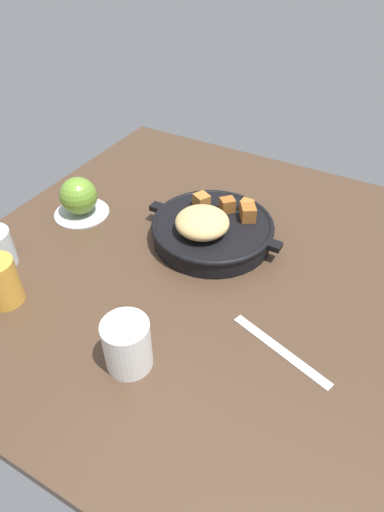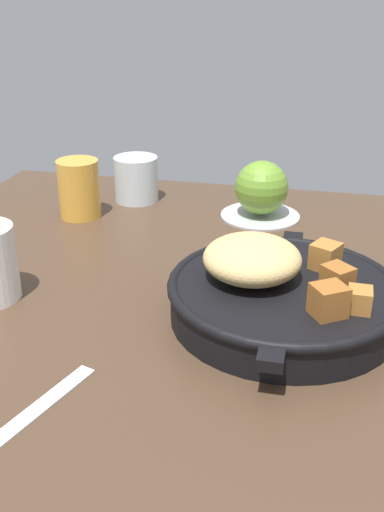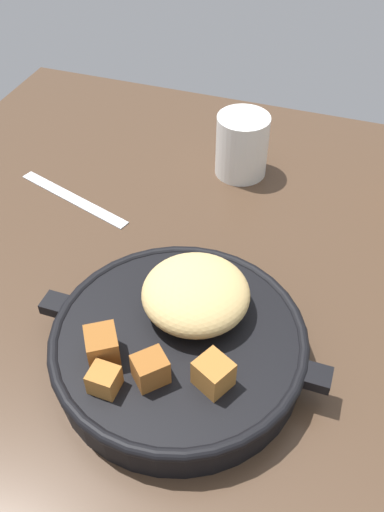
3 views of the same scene
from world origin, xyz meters
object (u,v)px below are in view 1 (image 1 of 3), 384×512
(butter_knife, at_px, (281,350))
(white_creamer_pitcher, at_px, (127,345))
(red_apple, at_px, (78,196))
(juice_glass_amber, at_px, (1,282))
(cast_iron_skillet, at_px, (211,228))

(butter_knife, xyz_separation_m, white_creamer_pitcher, (0.20, 0.14, 0.04))
(red_apple, distance_m, butter_knife, 0.55)
(juice_glass_amber, bearing_deg, butter_knife, -164.14)
(red_apple, height_order, butter_knife, red_apple)
(butter_knife, height_order, juice_glass_amber, juice_glass_amber)
(red_apple, distance_m, white_creamer_pitcher, 0.43)
(butter_knife, bearing_deg, juice_glass_amber, 33.64)
(cast_iron_skillet, distance_m, white_creamer_pitcher, 0.34)
(butter_knife, distance_m, white_creamer_pitcher, 0.24)
(red_apple, xyz_separation_m, juice_glass_amber, (-0.06, 0.27, -0.00))
(butter_knife, relative_size, white_creamer_pitcher, 2.13)
(cast_iron_skillet, bearing_deg, white_creamer_pitcher, 95.04)
(cast_iron_skillet, bearing_deg, juice_glass_amber, 53.79)
(red_apple, xyz_separation_m, butter_knife, (-0.53, 0.14, -0.05))
(red_apple, bearing_deg, cast_iron_skillet, -169.34)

